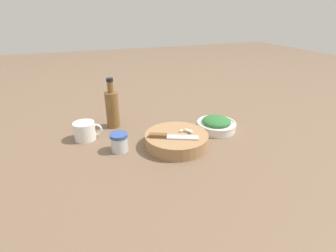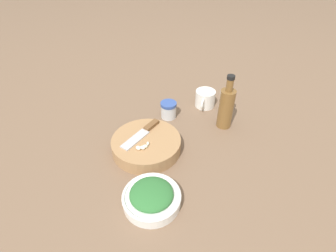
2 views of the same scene
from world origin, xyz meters
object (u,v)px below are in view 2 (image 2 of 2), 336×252
at_px(cutting_board, 146,145).
at_px(chef_knife, 143,132).
at_px(oil_bottle, 226,107).
at_px(garlic_cloves, 143,147).
at_px(coffee_mug, 205,99).
at_px(herb_bowl, 152,197).
at_px(spice_jar, 169,110).

relative_size(cutting_board, chef_knife, 1.36).
xyz_separation_m(cutting_board, chef_knife, (-0.03, -0.02, 0.03)).
distance_m(cutting_board, oil_bottle, 0.34).
distance_m(chef_knife, oil_bottle, 0.33).
xyz_separation_m(cutting_board, garlic_cloves, (0.05, 0.00, 0.03)).
relative_size(garlic_cloves, coffee_mug, 0.43).
bearing_deg(herb_bowl, garlic_cloves, -157.20).
height_order(herb_bowl, oil_bottle, oil_bottle).
xyz_separation_m(chef_knife, spice_jar, (-0.18, 0.06, -0.02)).
distance_m(spice_jar, oil_bottle, 0.23).
height_order(cutting_board, coffee_mug, coffee_mug).
distance_m(chef_knife, spice_jar, 0.19).
bearing_deg(spice_jar, coffee_mug, 128.36).
height_order(cutting_board, chef_knife, chef_knife).
bearing_deg(coffee_mug, cutting_board, -29.01).
bearing_deg(cutting_board, herb_bowl, 18.43).
relative_size(cutting_board, spice_jar, 3.54).
height_order(garlic_cloves, spice_jar, spice_jar).
relative_size(coffee_mug, oil_bottle, 0.51).
bearing_deg(chef_knife, spice_jar, -82.91).
distance_m(herb_bowl, coffee_mug, 0.55).
xyz_separation_m(chef_knife, coffee_mug, (-0.29, 0.20, -0.02)).
height_order(spice_jar, oil_bottle, oil_bottle).
relative_size(herb_bowl, coffee_mug, 1.50).
relative_size(garlic_cloves, herb_bowl, 0.29).
height_order(cutting_board, herb_bowl, herb_bowl).
bearing_deg(spice_jar, oil_bottle, 85.88).
xyz_separation_m(cutting_board, herb_bowl, (0.21, 0.07, 0.00)).
xyz_separation_m(cutting_board, coffee_mug, (-0.32, 0.18, 0.01)).
bearing_deg(cutting_board, spice_jar, 169.61).
relative_size(chef_knife, spice_jar, 2.60).
xyz_separation_m(chef_knife, garlic_cloves, (0.08, 0.02, 0.00)).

